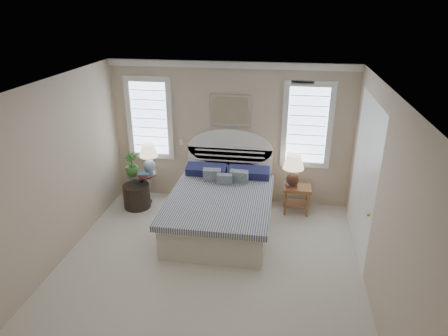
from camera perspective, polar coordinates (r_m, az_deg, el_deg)
floor at (r=5.97m, az=-2.71°, el=-15.28°), size 4.50×5.00×0.01m
ceiling at (r=4.79m, az=-3.31°, el=10.99°), size 4.50×5.00×0.01m
wall_back at (r=7.52m, az=0.91°, el=4.83°), size 4.50×0.02×2.70m
wall_left at (r=6.08m, az=-24.21°, el=-1.81°), size 0.02×5.00×2.70m
wall_right at (r=5.29m, az=21.71°, el=-5.06°), size 0.02×5.00×2.70m
crown_molding at (r=7.19m, az=0.93°, el=14.55°), size 4.50×0.08×0.12m
hvac_vent at (r=5.48m, az=11.17°, el=11.91°), size 0.30×0.20×0.02m
switch_plate at (r=7.76m, az=-6.09°, el=3.71°), size 0.08×0.01×0.12m
window_left at (r=7.79m, az=-10.54°, el=7.01°), size 0.90×0.06×1.60m
window_right at (r=7.37m, az=11.80°, el=6.00°), size 0.90×0.06×1.60m
painting at (r=7.35m, az=0.89°, el=8.22°), size 0.74×0.04×0.58m
closet_door at (r=6.41m, az=19.30°, el=-1.26°), size 0.02×1.80×2.40m
bed at (r=6.96m, az=-0.36°, el=-5.41°), size 1.72×2.28×1.47m
side_table_left at (r=7.87m, az=-11.60°, el=-2.38°), size 0.56×0.56×0.63m
nightstand_right at (r=7.50m, az=10.37°, el=-3.58°), size 0.50×0.40×0.53m
floor_pot at (r=7.81m, az=-12.34°, el=-3.92°), size 0.60×0.60×0.46m
lamp_left at (r=7.66m, az=-10.71°, el=1.80°), size 0.37×0.37×0.57m
lamp_right at (r=7.27m, az=9.87°, el=0.11°), size 0.47×0.47×0.62m
potted_plant at (r=7.63m, az=-13.10°, el=0.50°), size 0.28×0.28×0.44m
books_left at (r=7.61m, az=-11.28°, el=-1.01°), size 0.21×0.15×0.06m
books_right at (r=7.39m, az=9.57°, el=-2.35°), size 0.24×0.21×0.08m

